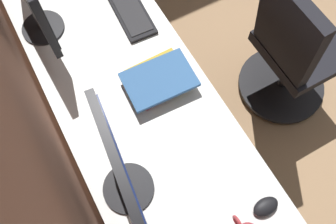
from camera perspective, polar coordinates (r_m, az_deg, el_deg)
The scene contains 8 objects.
wall_back at distance 0.94m, azimuth -23.70°, elevation -5.43°, with size 5.30×0.10×2.60m, color brown.
desk at distance 1.54m, azimuth -1.64°, elevation -5.13°, with size 2.33×0.66×0.73m.
drawer_pedestal at distance 1.79m, azimuth 2.96°, elevation -17.46°, with size 0.40×0.51×0.69m.
monitor_primary at distance 1.19m, azimuth -7.38°, elevation -9.57°, with size 0.46×0.20×0.42m.
keyboard_main at distance 1.83m, azimuth -6.54°, elevation 16.56°, with size 0.43×0.16×0.02m.
mouse_main at distance 1.44m, azimuth 15.36°, elevation -14.38°, with size 0.06×0.10×0.03m, color black.
book_stack_near at distance 1.56m, azimuth -1.42°, elevation 5.30°, with size 0.23×0.31×0.06m.
office_chair at distance 2.10m, azimuth 19.19°, elevation 8.73°, with size 0.56×0.56×0.97m.
Camera 1 is at (-0.42, 1.96, 2.12)m, focal length 38.10 mm.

